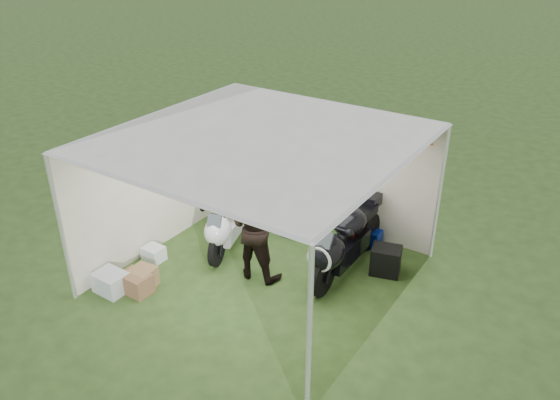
{
  "coord_description": "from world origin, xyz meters",
  "views": [
    {
      "loc": [
        4.14,
        -5.77,
        4.98
      ],
      "look_at": [
        0.09,
        0.35,
        1.21
      ],
      "focal_mm": 35.0,
      "sensor_mm": 36.0,
      "label": 1
    }
  ],
  "objects_px": {
    "person_dark_jacket": "(256,226)",
    "crate_1": "(143,278)",
    "crate_3": "(136,283)",
    "crate_2": "(154,254)",
    "person_blue_jacket": "(290,191)",
    "equipment_box": "(386,260)",
    "motorcycle_black": "(344,240)",
    "paddock_stand": "(369,238)",
    "canopy_tent": "(262,118)",
    "crate_0": "(111,282)",
    "motorcycle_white": "(228,221)"
  },
  "relations": [
    {
      "from": "motorcycle_white",
      "to": "crate_0",
      "type": "bearing_deg",
      "value": -127.45
    },
    {
      "from": "person_dark_jacket",
      "to": "crate_0",
      "type": "bearing_deg",
      "value": 39.31
    },
    {
      "from": "crate_0",
      "to": "crate_3",
      "type": "relative_size",
      "value": 1.02
    },
    {
      "from": "canopy_tent",
      "to": "crate_0",
      "type": "xyz_separation_m",
      "value": [
        -1.67,
        -1.62,
        -2.42
      ]
    },
    {
      "from": "person_blue_jacket",
      "to": "crate_2",
      "type": "bearing_deg",
      "value": -39.66
    },
    {
      "from": "canopy_tent",
      "to": "crate_0",
      "type": "height_order",
      "value": "canopy_tent"
    },
    {
      "from": "motorcycle_black",
      "to": "crate_2",
      "type": "distance_m",
      "value": 3.11
    },
    {
      "from": "crate_3",
      "to": "crate_2",
      "type": "bearing_deg",
      "value": 117.88
    },
    {
      "from": "equipment_box",
      "to": "paddock_stand",
      "type": "bearing_deg",
      "value": 132.94
    },
    {
      "from": "canopy_tent",
      "to": "person_blue_jacket",
      "type": "height_order",
      "value": "canopy_tent"
    },
    {
      "from": "crate_1",
      "to": "person_blue_jacket",
      "type": "bearing_deg",
      "value": 68.51
    },
    {
      "from": "motorcycle_white",
      "to": "crate_1",
      "type": "distance_m",
      "value": 1.69
    },
    {
      "from": "motorcycle_black",
      "to": "paddock_stand",
      "type": "relative_size",
      "value": 5.46
    },
    {
      "from": "crate_1",
      "to": "person_dark_jacket",
      "type": "bearing_deg",
      "value": 44.31
    },
    {
      "from": "person_dark_jacket",
      "to": "crate_0",
      "type": "relative_size",
      "value": 3.69
    },
    {
      "from": "motorcycle_white",
      "to": "paddock_stand",
      "type": "relative_size",
      "value": 4.52
    },
    {
      "from": "motorcycle_white",
      "to": "motorcycle_black",
      "type": "distance_m",
      "value": 2.01
    },
    {
      "from": "crate_0",
      "to": "crate_3",
      "type": "xyz_separation_m",
      "value": [
        0.32,
        0.2,
        -0.0
      ]
    },
    {
      "from": "person_dark_jacket",
      "to": "crate_2",
      "type": "xyz_separation_m",
      "value": [
        -1.64,
        -0.61,
        -0.75
      ]
    },
    {
      "from": "person_dark_jacket",
      "to": "crate_1",
      "type": "distance_m",
      "value": 1.89
    },
    {
      "from": "crate_0",
      "to": "crate_2",
      "type": "bearing_deg",
      "value": 94.84
    },
    {
      "from": "paddock_stand",
      "to": "equipment_box",
      "type": "distance_m",
      "value": 0.83
    },
    {
      "from": "person_blue_jacket",
      "to": "crate_3",
      "type": "relative_size",
      "value": 3.66
    },
    {
      "from": "motorcycle_black",
      "to": "crate_3",
      "type": "relative_size",
      "value": 4.69
    },
    {
      "from": "canopy_tent",
      "to": "motorcycle_black",
      "type": "xyz_separation_m",
      "value": [
        1.0,
        0.71,
        -1.97
      ]
    },
    {
      "from": "person_blue_jacket",
      "to": "crate_1",
      "type": "relative_size",
      "value": 4.89
    },
    {
      "from": "motorcycle_white",
      "to": "crate_0",
      "type": "xyz_separation_m",
      "value": [
        -0.7,
        -1.96,
        -0.35
      ]
    },
    {
      "from": "canopy_tent",
      "to": "crate_0",
      "type": "bearing_deg",
      "value": -135.8
    },
    {
      "from": "motorcycle_black",
      "to": "equipment_box",
      "type": "height_order",
      "value": "motorcycle_black"
    },
    {
      "from": "crate_3",
      "to": "paddock_stand",
      "type": "bearing_deg",
      "value": 53.24
    },
    {
      "from": "motorcycle_black",
      "to": "person_blue_jacket",
      "type": "bearing_deg",
      "value": 156.52
    },
    {
      "from": "paddock_stand",
      "to": "crate_1",
      "type": "height_order",
      "value": "crate_1"
    },
    {
      "from": "crate_3",
      "to": "equipment_box",
      "type": "bearing_deg",
      "value": 40.98
    },
    {
      "from": "motorcycle_black",
      "to": "motorcycle_white",
      "type": "bearing_deg",
      "value": -169.69
    },
    {
      "from": "person_dark_jacket",
      "to": "crate_1",
      "type": "relative_size",
      "value": 5.02
    },
    {
      "from": "person_blue_jacket",
      "to": "equipment_box",
      "type": "bearing_deg",
      "value": 80.34
    },
    {
      "from": "equipment_box",
      "to": "person_dark_jacket",
      "type": "bearing_deg",
      "value": -145.48
    },
    {
      "from": "person_dark_jacket",
      "to": "crate_3",
      "type": "distance_m",
      "value": 1.99
    },
    {
      "from": "person_dark_jacket",
      "to": "crate_3",
      "type": "bearing_deg",
      "value": 42.12
    },
    {
      "from": "crate_3",
      "to": "motorcycle_black",
      "type": "bearing_deg",
      "value": 42.34
    },
    {
      "from": "paddock_stand",
      "to": "crate_1",
      "type": "bearing_deg",
      "value": -128.32
    },
    {
      "from": "person_blue_jacket",
      "to": "crate_2",
      "type": "xyz_separation_m",
      "value": [
        -1.4,
        -1.95,
        -0.73
      ]
    },
    {
      "from": "motorcycle_black",
      "to": "person_blue_jacket",
      "type": "relative_size",
      "value": 1.28
    },
    {
      "from": "motorcycle_white",
      "to": "motorcycle_black",
      "type": "xyz_separation_m",
      "value": [
        1.97,
        0.37,
        0.09
      ]
    },
    {
      "from": "crate_0",
      "to": "motorcycle_black",
      "type": "bearing_deg",
      "value": 41.18
    },
    {
      "from": "paddock_stand",
      "to": "crate_3",
      "type": "distance_m",
      "value": 3.91
    },
    {
      "from": "paddock_stand",
      "to": "person_blue_jacket",
      "type": "bearing_deg",
      "value": -162.71
    },
    {
      "from": "person_dark_jacket",
      "to": "equipment_box",
      "type": "relative_size",
      "value": 3.88
    },
    {
      "from": "canopy_tent",
      "to": "crate_1",
      "type": "bearing_deg",
      "value": -136.96
    },
    {
      "from": "canopy_tent",
      "to": "motorcycle_black",
      "type": "distance_m",
      "value": 2.33
    }
  ]
}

